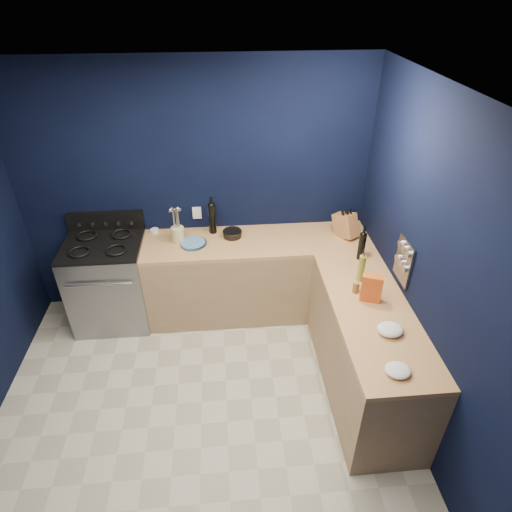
{
  "coord_description": "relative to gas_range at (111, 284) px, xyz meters",
  "views": [
    {
      "loc": [
        0.26,
        -2.26,
        3.18
      ],
      "look_at": [
        0.55,
        1.0,
        1.0
      ],
      "focal_mm": 30.21,
      "sensor_mm": 36.0,
      "label": 1
    }
  ],
  "objects": [
    {
      "name": "floor",
      "position": [
        0.93,
        -1.42,
        -0.47
      ],
      "size": [
        3.5,
        3.5,
        0.02
      ],
      "primitive_type": "cube",
      "color": "#BDB8A6",
      "rests_on": "ground"
    },
    {
      "name": "ceiling",
      "position": [
        0.93,
        -1.42,
        2.15
      ],
      "size": [
        3.5,
        3.5,
        0.02
      ],
      "primitive_type": "cube",
      "color": "silver",
      "rests_on": "ground"
    },
    {
      "name": "wall_back",
      "position": [
        0.93,
        0.34,
        0.84
      ],
      "size": [
        3.5,
        0.02,
        2.6
      ],
      "primitive_type": "cube",
      "color": "black",
      "rests_on": "ground"
    },
    {
      "name": "wall_right",
      "position": [
        2.69,
        -1.42,
        0.84
      ],
      "size": [
        0.02,
        3.5,
        2.6
      ],
      "primitive_type": "cube",
      "color": "black",
      "rests_on": "ground"
    },
    {
      "name": "cab_back",
      "position": [
        1.53,
        0.02,
        -0.03
      ],
      "size": [
        2.3,
        0.63,
        0.86
      ],
      "primitive_type": "cube",
      "color": "#9F7E59",
      "rests_on": "floor"
    },
    {
      "name": "top_back",
      "position": [
        1.53,
        0.02,
        0.42
      ],
      "size": [
        2.3,
        0.63,
        0.04
      ],
      "primitive_type": "cube",
      "color": "#97653A",
      "rests_on": "cab_back"
    },
    {
      "name": "cab_right",
      "position": [
        2.37,
        -1.13,
        -0.03
      ],
      "size": [
        0.63,
        1.67,
        0.86
      ],
      "primitive_type": "cube",
      "color": "#9F7E59",
      "rests_on": "floor"
    },
    {
      "name": "top_right",
      "position": [
        2.37,
        -1.13,
        0.42
      ],
      "size": [
        0.63,
        1.67,
        0.04
      ],
      "primitive_type": "cube",
      "color": "#97653A",
      "rests_on": "cab_right"
    },
    {
      "name": "gas_range",
      "position": [
        0.0,
        0.0,
        0.0
      ],
      "size": [
        0.76,
        0.66,
        0.92
      ],
      "primitive_type": "cube",
      "color": "gray",
      "rests_on": "floor"
    },
    {
      "name": "oven_door",
      "position": [
        0.0,
        -0.32,
        -0.01
      ],
      "size": [
        0.59,
        0.02,
        0.42
      ],
      "primitive_type": "cube",
      "color": "black",
      "rests_on": "gas_range"
    },
    {
      "name": "cooktop",
      "position": [
        0.0,
        0.0,
        0.48
      ],
      "size": [
        0.76,
        0.66,
        0.03
      ],
      "primitive_type": "cube",
      "color": "black",
      "rests_on": "gas_range"
    },
    {
      "name": "backguard",
      "position": [
        0.0,
        0.3,
        0.58
      ],
      "size": [
        0.76,
        0.06,
        0.2
      ],
      "primitive_type": "cube",
      "color": "black",
      "rests_on": "gas_range"
    },
    {
      "name": "spice_panel",
      "position": [
        2.67,
        -0.87,
        0.72
      ],
      "size": [
        0.02,
        0.28,
        0.38
      ],
      "primitive_type": "cube",
      "color": "gray",
      "rests_on": "wall_right"
    },
    {
      "name": "wall_outlet",
      "position": [
        0.93,
        0.32,
        0.62
      ],
      "size": [
        0.09,
        0.02,
        0.13
      ],
      "primitive_type": "cube",
      "color": "white",
      "rests_on": "wall_back"
    },
    {
      "name": "plate_stack",
      "position": [
        0.89,
        -0.02,
        0.46
      ],
      "size": [
        0.31,
        0.31,
        0.03
      ],
      "primitive_type": "cylinder",
      "rotation": [
        0.0,
        0.0,
        -0.33
      ],
      "color": "#3260A5",
      "rests_on": "top_back"
    },
    {
      "name": "ramekin",
      "position": [
        0.48,
        0.27,
        0.46
      ],
      "size": [
        0.09,
        0.09,
        0.03
      ],
      "primitive_type": "cylinder",
      "rotation": [
        0.0,
        0.0,
        0.07
      ],
      "color": "white",
      "rests_on": "top_back"
    },
    {
      "name": "utensil_crock",
      "position": [
        0.74,
        0.06,
        0.52
      ],
      "size": [
        0.14,
        0.14,
        0.16
      ],
      "primitive_type": "cylinder",
      "rotation": [
        0.0,
        0.0,
        -0.09
      ],
      "color": "beige",
      "rests_on": "top_back"
    },
    {
      "name": "wine_bottle_back",
      "position": [
        1.09,
        0.22,
        0.6
      ],
      "size": [
        0.1,
        0.1,
        0.32
      ],
      "primitive_type": "cylinder",
      "rotation": [
        0.0,
        0.0,
        -0.28
      ],
      "color": "black",
      "rests_on": "top_back"
    },
    {
      "name": "lemon_basket",
      "position": [
        1.28,
        0.11,
        0.48
      ],
      "size": [
        0.24,
        0.24,
        0.07
      ],
      "primitive_type": "cylinder",
      "rotation": [
        0.0,
        0.0,
        0.38
      ],
      "color": "black",
      "rests_on": "top_back"
    },
    {
      "name": "knife_block",
      "position": [
        2.43,
        0.03,
        0.56
      ],
      "size": [
        0.27,
        0.31,
        0.3
      ],
      "primitive_type": "cube",
      "rotation": [
        -0.31,
        0.0,
        0.57
      ],
      "color": "#976439",
      "rests_on": "top_back"
    },
    {
      "name": "wine_bottle_right",
      "position": [
        2.47,
        -0.4,
        0.57
      ],
      "size": [
        0.08,
        0.08,
        0.27
      ],
      "primitive_type": "cylinder",
      "rotation": [
        0.0,
        0.0,
        -0.21
      ],
      "color": "black",
      "rests_on": "top_right"
    },
    {
      "name": "oil_bottle",
      "position": [
        2.37,
        -0.73,
        0.57
      ],
      "size": [
        0.06,
        0.06,
        0.25
      ],
      "primitive_type": "cylinder",
      "rotation": [
        0.0,
        0.0,
        0.02
      ],
      "color": "olive",
      "rests_on": "top_right"
    },
    {
      "name": "spice_jar_near",
      "position": [
        2.28,
        -0.89,
        0.49
      ],
      "size": [
        0.05,
        0.05,
        0.1
      ],
      "primitive_type": "cylinder",
      "rotation": [
        0.0,
        0.0,
        -0.16
      ],
      "color": "olive",
      "rests_on": "top_right"
    },
    {
      "name": "spice_jar_far",
      "position": [
        2.3,
        -0.88,
        0.48
      ],
      "size": [
        0.05,
        0.05,
        0.08
      ],
      "primitive_type": "cylinder",
      "rotation": [
        0.0,
        0.0,
        0.29
      ],
      "color": "olive",
      "rests_on": "top_right"
    },
    {
      "name": "crouton_bag",
      "position": [
        2.37,
        -1.0,
        0.56
      ],
      "size": [
        0.18,
        0.13,
        0.24
      ],
      "primitive_type": "cube",
      "rotation": [
        0.0,
        0.0,
        -0.37
      ],
      "color": "#C0070C",
      "rests_on": "top_right"
    },
    {
      "name": "towel_front",
      "position": [
        2.4,
        -1.4,
        0.47
      ],
      "size": [
        0.21,
        0.19,
        0.07
      ],
      "primitive_type": "ellipsoid",
      "rotation": [
        0.0,
        0.0,
        0.1
      ],
      "color": "white",
      "rests_on": "top_right"
    },
    {
      "name": "towel_end",
      "position": [
        2.32,
        -1.78,
        0.47
      ],
      "size": [
        0.22,
        0.21,
        0.05
      ],
      "primitive_type": "ellipsoid",
      "rotation": [
        0.0,
        0.0,
        0.37
      ],
      "color": "white",
      "rests_on": "top_right"
    }
  ]
}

